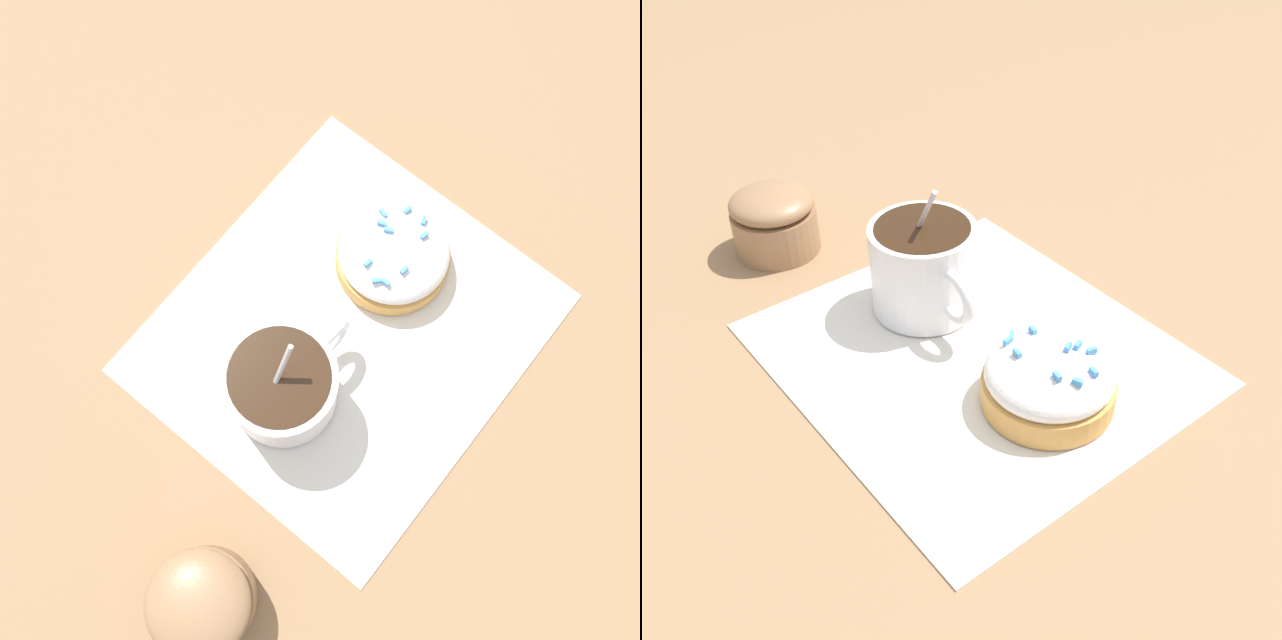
{
  "view_description": "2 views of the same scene",
  "coord_description": "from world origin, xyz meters",
  "views": [
    {
      "loc": [
        -0.13,
        -0.08,
        0.6
      ],
      "look_at": [
        -0.01,
        0.02,
        0.04
      ],
      "focal_mm": 42.0,
      "sensor_mm": 36.0,
      "label": 1
    },
    {
      "loc": [
        0.32,
        -0.28,
        0.38
      ],
      "look_at": [
        -0.0,
        -0.01,
        0.04
      ],
      "focal_mm": 42.0,
      "sensor_mm": 36.0,
      "label": 2
    }
  ],
  "objects": [
    {
      "name": "paper_napkin",
      "position": [
        0.0,
        0.0,
        0.0
      ],
      "size": [
        0.3,
        0.27,
        0.0
      ],
      "color": "white",
      "rests_on": "ground_plane"
    },
    {
      "name": "coffee_cup",
      "position": [
        -0.07,
        0.01,
        0.04
      ],
      "size": [
        0.11,
        0.08,
        0.11
      ],
      "color": "white",
      "rests_on": "paper_napkin"
    },
    {
      "name": "sugar_bowl",
      "position": [
        -0.23,
        -0.04,
        0.03
      ],
      "size": [
        0.08,
        0.08,
        0.06
      ],
      "color": "#99704C",
      "rests_on": "ground_plane"
    },
    {
      "name": "frosted_pastry",
      "position": [
        0.07,
        0.01,
        0.02
      ],
      "size": [
        0.09,
        0.09,
        0.05
      ],
      "color": "#D19347",
      "rests_on": "paper_napkin"
    },
    {
      "name": "ground_plane",
      "position": [
        0.0,
        0.0,
        0.0
      ],
      "size": [
        3.0,
        3.0,
        0.0
      ],
      "primitive_type": "plane",
      "color": "#93704C"
    }
  ]
}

